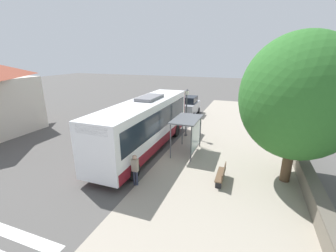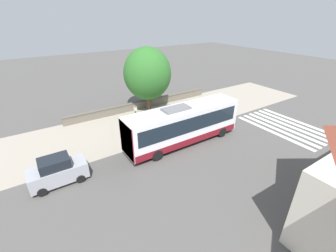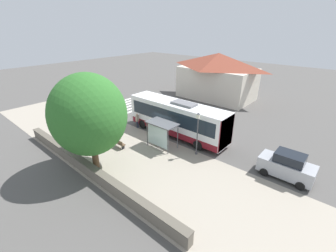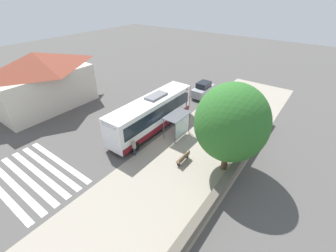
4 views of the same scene
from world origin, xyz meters
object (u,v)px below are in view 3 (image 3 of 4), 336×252
street_lamp_near (198,130)px  bus (177,118)px  bus_shelter (161,127)px  parked_car_behind_bus (287,166)px  bench (118,143)px  shade_tree (89,115)px  pedestrian (137,120)px

street_lamp_near → bus: bearing=63.3°
bus_shelter → bus: bearing=10.0°
bus → street_lamp_near: 4.38m
bus → parked_car_behind_bus: bearing=-91.5°
bus → parked_car_behind_bus: size_ratio=2.92×
bus → bench: size_ratio=6.62×
bus → shade_tree: (-9.17, 1.24, 2.71)m
bus → bench: (-5.85, 2.64, -1.51)m
bus_shelter → pedestrian: bus_shelter is taller
pedestrian → bench: pedestrian is taller
bus_shelter → parked_car_behind_bus: 10.94m
parked_car_behind_bus → shade_tree: bearing=125.8°
bus → pedestrian: bus is taller
bus → bench: bus is taller
bench → bus_shelter: bearing=-49.0°
bus → bus_shelter: (-3.09, -0.55, 0.11)m
bus → bus_shelter: 3.14m
shade_tree → parked_car_behind_bus: shade_tree is taller
pedestrian → street_lamp_near: street_lamp_near is taller
bench → bus: bearing=-24.3°
bus → street_lamp_near: bearing=-116.7°
shade_tree → bus: bearing=-7.7°
bus_shelter → street_lamp_near: 3.55m
bus → street_lamp_near: street_lamp_near is taller
street_lamp_near → shade_tree: 9.14m
bus_shelter → pedestrian: size_ratio=1.68×
bus_shelter → pedestrian: 5.41m
bus → pedestrian: bearing=109.2°
street_lamp_near → shade_tree: shade_tree is taller
bus_shelter → bench: bearing=131.0°
bus → shade_tree: size_ratio=1.46×
street_lamp_near → parked_car_behind_bus: bearing=-77.0°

